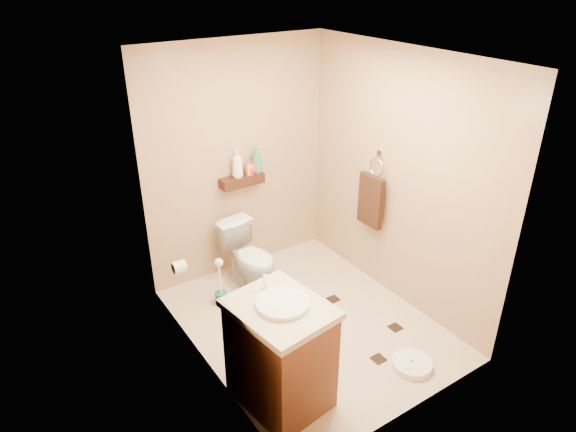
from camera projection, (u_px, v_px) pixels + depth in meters
ground at (308, 323)px, 4.76m from camera, size 2.50×2.50×0.00m
wall_back at (237, 162)px, 5.14m from camera, size 2.00×0.04×2.40m
wall_front at (424, 277)px, 3.29m from camera, size 2.00×0.04×2.40m
wall_left at (199, 240)px, 3.72m from camera, size 0.04×2.50×2.40m
wall_right at (399, 180)px, 4.71m from camera, size 0.04×2.50×2.40m
ceiling at (314, 56)px, 3.67m from camera, size 2.00×2.50×0.02m
wall_shelf at (242, 181)px, 5.17m from camera, size 0.46×0.14×0.10m
floor_accents at (314, 322)px, 4.76m from camera, size 1.26×1.38×0.01m
toilet at (250, 257)px, 5.16m from camera, size 0.45×0.70×0.67m
vanity at (280, 353)px, 3.75m from camera, size 0.68×0.79×1.01m
bathroom_scale at (412, 364)px, 4.23m from camera, size 0.35×0.35×0.07m
toilet_brush at (220, 288)px, 4.95m from camera, size 0.12×0.12×0.51m
towel_ring at (371, 198)px, 4.97m from camera, size 0.12×0.30×0.76m
toilet_paper at (179, 267)px, 4.51m from camera, size 0.12×0.11×0.12m
bottle_a at (237, 164)px, 5.06m from camera, size 0.14×0.14×0.28m
bottle_b at (249, 167)px, 5.15m from camera, size 0.07×0.08×0.15m
bottle_c at (252, 167)px, 5.17m from camera, size 0.12×0.12×0.14m
bottle_d at (257, 160)px, 5.17m from camera, size 0.12×0.12×0.27m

